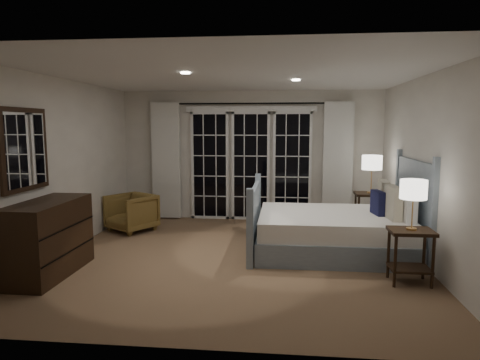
# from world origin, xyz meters

# --- Properties ---
(floor) EXTENTS (5.00, 5.00, 0.00)m
(floor) POSITION_xyz_m (0.00, 0.00, 0.00)
(floor) COLOR brown
(floor) RESTS_ON ground
(ceiling) EXTENTS (5.00, 5.00, 0.00)m
(ceiling) POSITION_xyz_m (0.00, 0.00, 2.50)
(ceiling) COLOR silver
(ceiling) RESTS_ON wall_back
(wall_left) EXTENTS (0.02, 5.00, 2.50)m
(wall_left) POSITION_xyz_m (-2.50, 0.00, 1.25)
(wall_left) COLOR silver
(wall_left) RESTS_ON floor
(wall_right) EXTENTS (0.02, 5.00, 2.50)m
(wall_right) POSITION_xyz_m (2.50, 0.00, 1.25)
(wall_right) COLOR silver
(wall_right) RESTS_ON floor
(wall_back) EXTENTS (5.00, 0.02, 2.50)m
(wall_back) POSITION_xyz_m (0.00, 2.50, 1.25)
(wall_back) COLOR silver
(wall_back) RESTS_ON floor
(wall_front) EXTENTS (5.00, 0.02, 2.50)m
(wall_front) POSITION_xyz_m (0.00, -2.50, 1.25)
(wall_front) COLOR silver
(wall_front) RESTS_ON floor
(french_doors) EXTENTS (2.50, 0.04, 2.20)m
(french_doors) POSITION_xyz_m (0.00, 2.46, 1.09)
(french_doors) COLOR black
(french_doors) RESTS_ON wall_back
(curtain_rod) EXTENTS (3.50, 0.03, 0.03)m
(curtain_rod) POSITION_xyz_m (0.00, 2.40, 2.25)
(curtain_rod) COLOR black
(curtain_rod) RESTS_ON wall_back
(curtain_left) EXTENTS (0.55, 0.10, 2.25)m
(curtain_left) POSITION_xyz_m (-1.65, 2.38, 1.15)
(curtain_left) COLOR silver
(curtain_left) RESTS_ON curtain_rod
(curtain_right) EXTENTS (0.55, 0.10, 2.25)m
(curtain_right) POSITION_xyz_m (1.65, 2.38, 1.15)
(curtain_right) COLOR silver
(curtain_right) RESTS_ON curtain_rod
(downlight_a) EXTENTS (0.12, 0.12, 0.01)m
(downlight_a) POSITION_xyz_m (0.80, 0.60, 2.49)
(downlight_a) COLOR white
(downlight_a) RESTS_ON ceiling
(downlight_b) EXTENTS (0.12, 0.12, 0.01)m
(downlight_b) POSITION_xyz_m (-0.60, -0.40, 2.49)
(downlight_b) COLOR white
(downlight_b) RESTS_ON ceiling
(bed) EXTENTS (2.32, 1.67, 1.36)m
(bed) POSITION_xyz_m (1.41, 0.40, 0.34)
(bed) COLOR #83949E
(bed) RESTS_ON floor
(nightstand_left) EXTENTS (0.49, 0.39, 0.64)m
(nightstand_left) POSITION_xyz_m (2.12, -0.76, 0.42)
(nightstand_left) COLOR black
(nightstand_left) RESTS_ON floor
(nightstand_right) EXTENTS (0.53, 0.42, 0.69)m
(nightstand_right) POSITION_xyz_m (2.13, 1.66, 0.46)
(nightstand_right) COLOR black
(nightstand_right) RESTS_ON floor
(lamp_left) EXTENTS (0.30, 0.30, 0.58)m
(lamp_left) POSITION_xyz_m (2.12, -0.76, 1.10)
(lamp_left) COLOR tan
(lamp_left) RESTS_ON nightstand_left
(lamp_right) EXTENTS (0.34, 0.34, 0.65)m
(lamp_right) POSITION_xyz_m (2.13, 1.66, 1.21)
(lamp_right) COLOR tan
(lamp_right) RESTS_ON nightstand_right
(armchair) EXTENTS (0.97, 0.98, 0.65)m
(armchair) POSITION_xyz_m (-2.00, 1.33, 0.33)
(armchair) COLOR brown
(armchair) RESTS_ON floor
(dresser) EXTENTS (0.55, 1.30, 0.92)m
(dresser) POSITION_xyz_m (-2.23, -0.92, 0.46)
(dresser) COLOR black
(dresser) RESTS_ON floor
(mirror) EXTENTS (0.05, 0.85, 1.00)m
(mirror) POSITION_xyz_m (-2.47, -0.92, 1.55)
(mirror) COLOR black
(mirror) RESTS_ON wall_left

